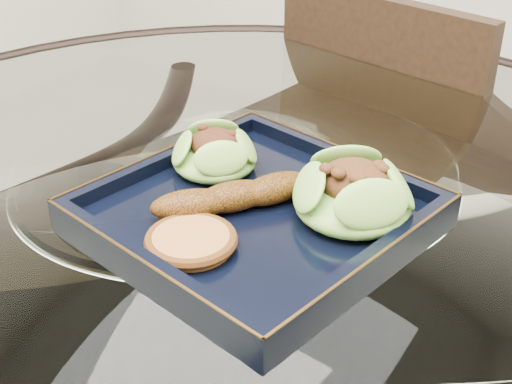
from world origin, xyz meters
The scene contains 7 objects.
dining_table centered at (0.00, 0.00, 0.60)m, with size 1.13×1.13×0.77m.
dining_chair centered at (-0.06, 0.34, 0.48)m, with size 0.44×0.44×0.86m.
navy_plate centered at (0.04, -0.03, 0.77)m, with size 0.27×0.27×0.02m, color black.
lettuce_wrap_left centered at (-0.03, 0.01, 0.80)m, with size 0.09×0.09×0.03m, color #54962B.
lettuce_wrap_right centered at (0.12, 0.01, 0.80)m, with size 0.11×0.11×0.04m, color #55942B.
roasted_plantain centered at (0.02, -0.04, 0.80)m, with size 0.15×0.03×0.03m, color #63370A.
crumb_patty centered at (0.03, -0.11, 0.79)m, with size 0.07×0.07×0.01m, color #A26436.
Camera 1 is at (0.34, -0.50, 1.13)m, focal length 50.00 mm.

